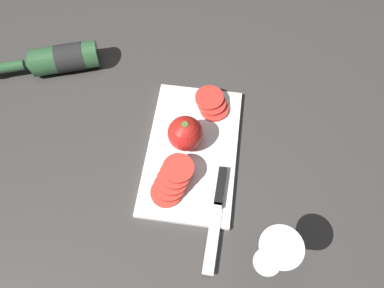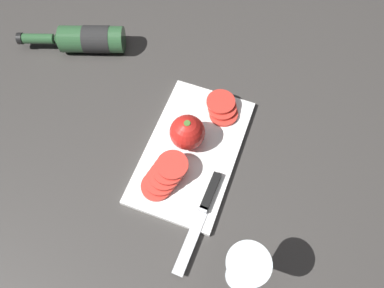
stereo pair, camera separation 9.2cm
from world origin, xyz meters
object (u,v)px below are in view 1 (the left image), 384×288
tomato_slice_stack_far (172,180)px  wine_bottle (61,59)px  knife (219,198)px  wine_glass (277,252)px  whole_tomato (185,135)px  tomato_slice_stack_near (212,103)px

tomato_slice_stack_far → wine_bottle: bearing=49.2°
knife → tomato_slice_stack_far: bearing=-100.2°
wine_bottle → tomato_slice_stack_far: wine_bottle is taller
knife → tomato_slice_stack_far: tomato_slice_stack_far is taller
wine_glass → whole_tomato: wine_glass is taller
wine_bottle → whole_tomato: size_ratio=3.46×
wine_bottle → whole_tomato: whole_tomato is taller
wine_glass → knife: bearing=44.1°
wine_bottle → wine_glass: size_ratio=1.98×
whole_tomato → tomato_slice_stack_far: bearing=172.9°
wine_glass → tomato_slice_stack_far: (0.15, 0.24, -0.07)m
whole_tomato → tomato_slice_stack_far: size_ratio=0.70×
knife → wine_bottle: bearing=-123.5°
knife → tomato_slice_stack_far: 0.12m
wine_glass → knife: (0.13, 0.12, -0.09)m
knife → tomato_slice_stack_near: size_ratio=2.56×
wine_bottle → knife: bearing=-125.4°
knife → tomato_slice_stack_far: size_ratio=1.99×
wine_bottle → knife: size_ratio=1.21×
wine_glass → knife: size_ratio=0.61×
wine_glass → whole_tomato: size_ratio=1.75×
wine_bottle → whole_tomato: (-0.20, -0.38, 0.02)m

